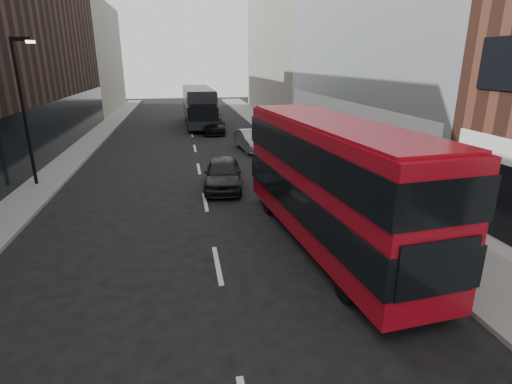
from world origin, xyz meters
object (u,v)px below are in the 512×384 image
street_lamp (24,103)px  car_b (251,140)px  grey_bus (199,106)px  car_a (223,173)px  red_bus (330,178)px  car_c (214,125)px

street_lamp → car_b: bearing=28.5°
grey_bus → car_b: (3.11, -12.41, -1.24)m
street_lamp → grey_bus: (9.11, 19.04, -2.22)m
car_a → car_b: 9.14m
street_lamp → car_b: size_ratio=1.60×
street_lamp → red_bus: street_lamp is taller
car_b → car_a: bearing=-116.7°
street_lamp → car_b: 14.32m
street_lamp → red_bus: 15.28m
grey_bus → car_c: bearing=-77.6°
red_bus → grey_bus: red_bus is taller
street_lamp → grey_bus: size_ratio=0.61×
car_a → car_c: size_ratio=0.94×
car_a → grey_bus: bearing=97.3°
car_a → car_b: size_ratio=1.02×
street_lamp → grey_bus: street_lamp is taller
car_b → car_c: bearing=96.4°
grey_bus → car_c: 4.89m
grey_bus → red_bus: bearing=-85.1°
car_a → car_c: (0.96, 16.47, -0.07)m
red_bus → grey_bus: (-3.01, 28.18, -0.42)m
red_bus → car_b: (0.10, 15.77, -1.66)m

